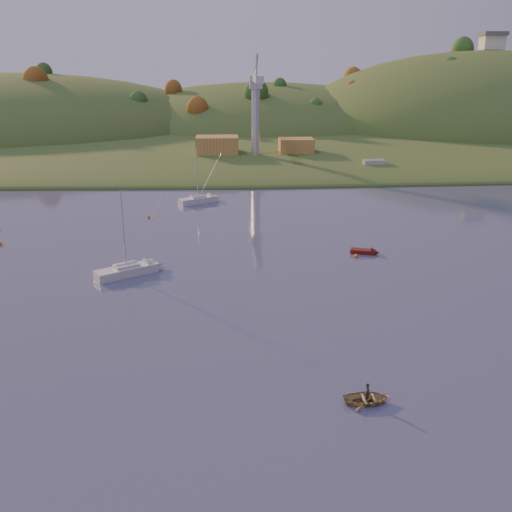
{
  "coord_description": "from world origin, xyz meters",
  "views": [
    {
      "loc": [
        -5.77,
        -28.44,
        25.55
      ],
      "look_at": [
        -2.4,
        35.45,
        3.76
      ],
      "focal_mm": 40.0,
      "sensor_mm": 36.0,
      "label": 1
    }
  ],
  "objects_px": {
    "sailboat_near": "(127,270)",
    "sailboat_far": "(198,199)",
    "canoe": "(367,398)",
    "red_tender": "(368,252)"
  },
  "relations": [
    {
      "from": "sailboat_near",
      "to": "canoe",
      "type": "bearing_deg",
      "value": -83.87
    },
    {
      "from": "red_tender",
      "to": "sailboat_near",
      "type": "bearing_deg",
      "value": -150.9
    },
    {
      "from": "red_tender",
      "to": "sailboat_far",
      "type": "bearing_deg",
      "value": 145.49
    },
    {
      "from": "canoe",
      "to": "red_tender",
      "type": "bearing_deg",
      "value": -17.28
    },
    {
      "from": "sailboat_near",
      "to": "sailboat_far",
      "type": "distance_m",
      "value": 39.68
    },
    {
      "from": "sailboat_far",
      "to": "canoe",
      "type": "xyz_separation_m",
      "value": [
        16.31,
        -68.85,
        -0.3
      ]
    },
    {
      "from": "canoe",
      "to": "red_tender",
      "type": "height_order",
      "value": "red_tender"
    },
    {
      "from": "sailboat_far",
      "to": "red_tender",
      "type": "xyz_separation_m",
      "value": [
        25.3,
        -32.22,
        -0.4
      ]
    },
    {
      "from": "sailboat_far",
      "to": "canoe",
      "type": "distance_m",
      "value": 70.75
    },
    {
      "from": "sailboat_near",
      "to": "canoe",
      "type": "distance_m",
      "value": 38.05
    }
  ]
}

